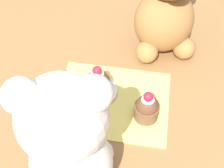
# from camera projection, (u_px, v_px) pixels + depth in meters

# --- Properties ---
(ground_plane) EXTENTS (4.00, 4.00, 0.00)m
(ground_plane) POSITION_uv_depth(u_px,v_px,m) (112.00, 101.00, 0.66)
(ground_plane) COLOR olive
(knitted_placemat) EXTENTS (0.24, 0.19, 0.01)m
(knitted_placemat) POSITION_uv_depth(u_px,v_px,m) (112.00, 100.00, 0.66)
(knitted_placemat) COLOR #E0D166
(knitted_placemat) RESTS_ON ground_plane
(teddy_bear_cream) EXTENTS (0.15, 0.15, 0.27)m
(teddy_bear_cream) POSITION_uv_depth(u_px,v_px,m) (68.00, 142.00, 0.45)
(teddy_bear_cream) COLOR silver
(teddy_bear_cream) RESTS_ON ground_plane
(teddy_bear_tan) EXTENTS (0.17, 0.16, 0.27)m
(teddy_bear_tan) POSITION_uv_depth(u_px,v_px,m) (167.00, 4.00, 0.67)
(teddy_bear_tan) COLOR #A3703D
(teddy_bear_tan) RESTS_ON ground_plane
(cupcake_near_cream_bear) EXTENTS (0.05, 0.05, 0.07)m
(cupcake_near_cream_bear) POSITION_uv_depth(u_px,v_px,m) (147.00, 108.00, 0.61)
(cupcake_near_cream_bear) COLOR brown
(cupcake_near_cream_bear) RESTS_ON knitted_placemat
(saucer_plate) EXTENTS (0.08, 0.08, 0.01)m
(saucer_plate) POSITION_uv_depth(u_px,v_px,m) (98.00, 90.00, 0.67)
(saucer_plate) COLOR white
(saucer_plate) RESTS_ON knitted_placemat
(cupcake_near_tan_bear) EXTENTS (0.05, 0.05, 0.07)m
(cupcake_near_tan_bear) POSITION_uv_depth(u_px,v_px,m) (98.00, 82.00, 0.65)
(cupcake_near_tan_bear) COLOR brown
(cupcake_near_tan_bear) RESTS_ON saucer_plate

